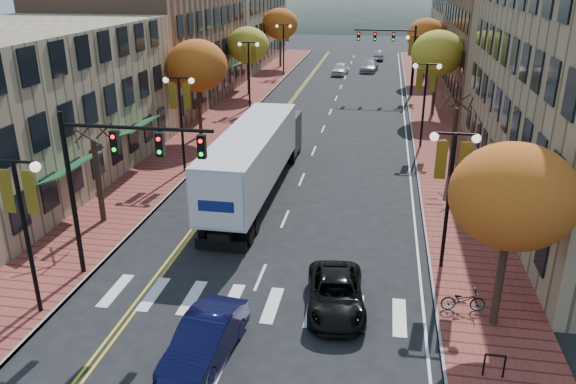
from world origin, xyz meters
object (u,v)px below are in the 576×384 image
at_px(semi_truck, 257,153).
at_px(black_suv, 336,294).
at_px(navy_sedan, 205,339).
at_px(bicycle, 463,300).

distance_m(semi_truck, black_suv, 12.65).
relative_size(navy_sedan, black_suv, 0.98).
height_order(semi_truck, navy_sedan, semi_truck).
height_order(black_suv, bicycle, black_suv).
xyz_separation_m(navy_sedan, black_suv, (3.95, 3.64, -0.10)).
distance_m(navy_sedan, bicycle, 9.56).
bearing_deg(semi_truck, bicycle, -46.27).
bearing_deg(bicycle, semi_truck, 37.44).
distance_m(semi_truck, bicycle, 14.95).
bearing_deg(bicycle, navy_sedan, 109.50).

